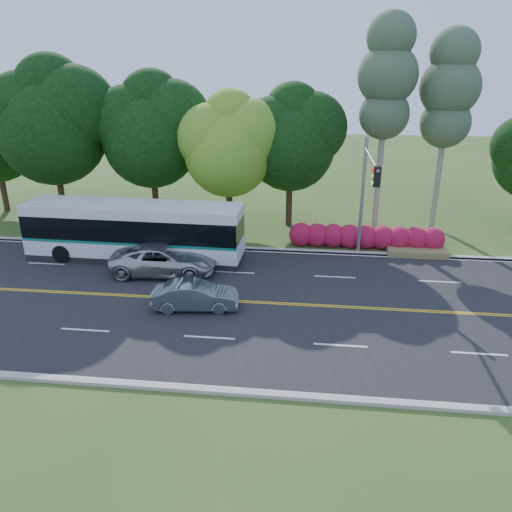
# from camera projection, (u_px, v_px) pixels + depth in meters

# --- Properties ---
(ground) EXTENTS (120.00, 120.00, 0.00)m
(ground) POSITION_uv_depth(u_px,v_px,m) (234.00, 301.00, 24.30)
(ground) COLOR #314C19
(ground) RESTS_ON ground
(road) EXTENTS (60.00, 14.00, 0.02)m
(road) POSITION_uv_depth(u_px,v_px,m) (234.00, 301.00, 24.30)
(road) COLOR black
(road) RESTS_ON ground
(curb_north) EXTENTS (60.00, 0.30, 0.15)m
(curb_north) POSITION_uv_depth(u_px,v_px,m) (252.00, 249.00, 30.88)
(curb_north) COLOR #ACA69C
(curb_north) RESTS_ON ground
(curb_south) EXTENTS (60.00, 0.30, 0.15)m
(curb_south) POSITION_uv_depth(u_px,v_px,m) (202.00, 390.00, 17.67)
(curb_south) COLOR #ACA69C
(curb_south) RESTS_ON ground
(grass_verge) EXTENTS (60.00, 4.00, 0.10)m
(grass_verge) POSITION_uv_depth(u_px,v_px,m) (255.00, 239.00, 32.60)
(grass_verge) COLOR #314C19
(grass_verge) RESTS_ON ground
(lane_markings) EXTENTS (57.60, 13.82, 0.00)m
(lane_markings) POSITION_uv_depth(u_px,v_px,m) (232.00, 301.00, 24.30)
(lane_markings) COLOR gold
(lane_markings) RESTS_ON road
(tree_row) EXTENTS (44.70, 9.10, 13.84)m
(tree_row) POSITION_uv_depth(u_px,v_px,m) (185.00, 127.00, 33.59)
(tree_row) COLOR #301E15
(tree_row) RESTS_ON ground
(bougainvillea_hedge) EXTENTS (9.50, 2.25, 1.50)m
(bougainvillea_hedge) POSITION_uv_depth(u_px,v_px,m) (369.00, 238.00, 30.81)
(bougainvillea_hedge) COLOR maroon
(bougainvillea_hedge) RESTS_ON ground
(traffic_signal) EXTENTS (0.42, 6.10, 7.00)m
(traffic_signal) POSITION_uv_depth(u_px,v_px,m) (367.00, 185.00, 26.89)
(traffic_signal) COLOR gray
(traffic_signal) RESTS_ON ground
(transit_bus) EXTENTS (12.65, 3.06, 3.29)m
(transit_bus) POSITION_uv_depth(u_px,v_px,m) (134.00, 232.00, 28.99)
(transit_bus) COLOR silver
(transit_bus) RESTS_ON road
(sedan) EXTENTS (4.18, 1.89, 1.33)m
(sedan) POSITION_uv_depth(u_px,v_px,m) (195.00, 296.00, 23.35)
(sedan) COLOR slate
(sedan) RESTS_ON road
(suv) EXTENTS (5.88, 3.02, 1.59)m
(suv) POSITION_uv_depth(u_px,v_px,m) (164.00, 260.00, 27.20)
(suv) COLOR #B1B4B6
(suv) RESTS_ON road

